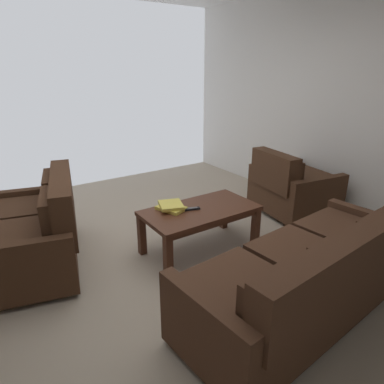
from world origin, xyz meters
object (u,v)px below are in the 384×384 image
sofa_main (310,276)px  tv_remote (192,209)px  coffee_table (200,215)px  armchair_side (291,187)px  book_stack (171,206)px  loveseat_near (37,230)px

sofa_main → tv_remote: 1.33m
coffee_table → sofa_main: bearing=94.2°
armchair_side → book_stack: size_ratio=3.18×
sofa_main → armchair_side: bearing=-135.5°
sofa_main → coffee_table: (0.09, -1.29, 0.04)m
sofa_main → loveseat_near: 2.46m
coffee_table → tv_remote: 0.12m
loveseat_near → tv_remote: loveseat_near is taller
sofa_main → loveseat_near: (1.54, -1.92, 0.01)m
loveseat_near → armchair_side: bearing=169.9°
coffee_table → tv_remote: (0.08, -0.02, 0.08)m
sofa_main → armchair_side: size_ratio=2.05×
loveseat_near → book_stack: size_ratio=4.69×
loveseat_near → armchair_side: loveseat_near is taller
book_stack → tv_remote: bearing=143.7°
coffee_table → armchair_side: bearing=-175.8°
loveseat_near → coffee_table: (-1.44, 0.64, 0.03)m
coffee_table → tv_remote: tv_remote is taller
book_stack → tv_remote: book_stack is taller
armchair_side → coffee_table: bearing=4.2°
armchair_side → tv_remote: armchair_side is taller
tv_remote → book_stack: bearing=-36.3°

